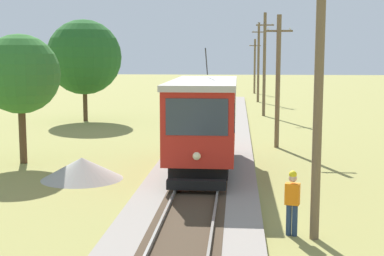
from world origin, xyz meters
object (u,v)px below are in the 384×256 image
Objects in this scene: utility_pole_horizon at (255,66)px; gravel_pile at (82,168)px; utility_pole_distant at (258,62)px; utility_pole_near_tram at (319,86)px; utility_pole_far at (264,63)px; tree_left_far at (84,57)px; red_tram at (204,120)px; track_worker at (292,200)px; tree_left_near at (20,74)px; utility_pole_mid at (278,80)px.

utility_pole_horizon is 2.09× the size of gravel_pile.
utility_pole_distant is at bearing 77.26° from gravel_pile.
utility_pole_far is (-0.00, 29.43, 0.07)m from utility_pole_near_tram.
utility_pole_horizon is 32.30m from tree_left_far.
utility_pole_horizon is at bearing 85.80° from red_tram.
red_tram is 8.31m from track_worker.
tree_left_near is (-11.61, -20.13, -0.15)m from utility_pole_far.
utility_pole_near_tram is 14.42m from utility_pole_mid.
utility_pole_horizon is at bearing 65.97° from tree_left_far.
utility_pole_mid is at bearing 23.75° from tree_left_near.
tree_left_near is (-11.61, -5.11, 0.45)m from utility_pole_mid.
utility_pole_mid is 0.85× the size of utility_pole_far.
utility_pole_distant is at bearing 90.00° from utility_pole_mid.
utility_pole_far is at bearing 18.77° from tree_left_far.
utility_pole_near_tram is 54.45m from utility_pole_horizon.
tree_left_near is 0.78× the size of tree_left_far.
utility_pole_near_tram is (3.42, -7.94, 1.86)m from red_tram.
utility_pole_distant is 1.20× the size of utility_pole_horizon.
utility_pole_horizon is at bearing 90.00° from utility_pole_mid.
tree_left_near is (-11.04, 9.08, 2.99)m from track_worker.
utility_pole_horizon reaches higher than red_tram.
utility_pole_near_tram is at bearing -38.24° from gravel_pile.
gravel_pile is at bearing -109.36° from utility_pole_far.
red_tram is 46.64m from utility_pole_horizon.
track_worker is (2.84, -7.72, -1.21)m from red_tram.
gravel_pile is at bearing -74.80° from tree_left_far.
utility_pole_far reaches higher than red_tram.
utility_pole_near_tram is at bearing -62.23° from tree_left_far.
red_tram is 4.79× the size of track_worker.
utility_pole_mid is at bearing 13.53° from track_worker.
red_tram is at bearing -9.42° from tree_left_near.
utility_pole_near_tram is 1.16× the size of utility_pole_mid.
utility_pole_near_tram is at bearing -90.00° from utility_pole_distant.
utility_pole_far is at bearing -90.00° from utility_pole_horizon.
utility_pole_distant reaches higher than tree_left_far.
gravel_pile is at bearing -39.70° from tree_left_near.
utility_pole_distant is (0.00, 12.76, -0.02)m from utility_pole_far.
utility_pole_far is at bearing 90.00° from utility_pole_near_tram.
utility_pole_horizon reaches higher than tree_left_near.
tree_left_near is at bearing 66.41° from track_worker.
utility_pole_near_tram reaches higher than track_worker.
track_worker is at bearing -39.31° from gravel_pile.
track_worker is (-0.57, -14.19, -2.54)m from utility_pole_mid.
utility_pole_near_tram reaches higher than tree_left_far.
red_tram is at bearing -60.24° from tree_left_far.
utility_pole_horizon is (-0.00, 54.44, -0.62)m from utility_pole_near_tram.
utility_pole_far is at bearing 80.97° from red_tram.
utility_pole_horizon reaches higher than track_worker.
gravel_pile is (-4.68, -1.56, -1.77)m from red_tram.
utility_pole_distant is at bearing 90.00° from utility_pole_far.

